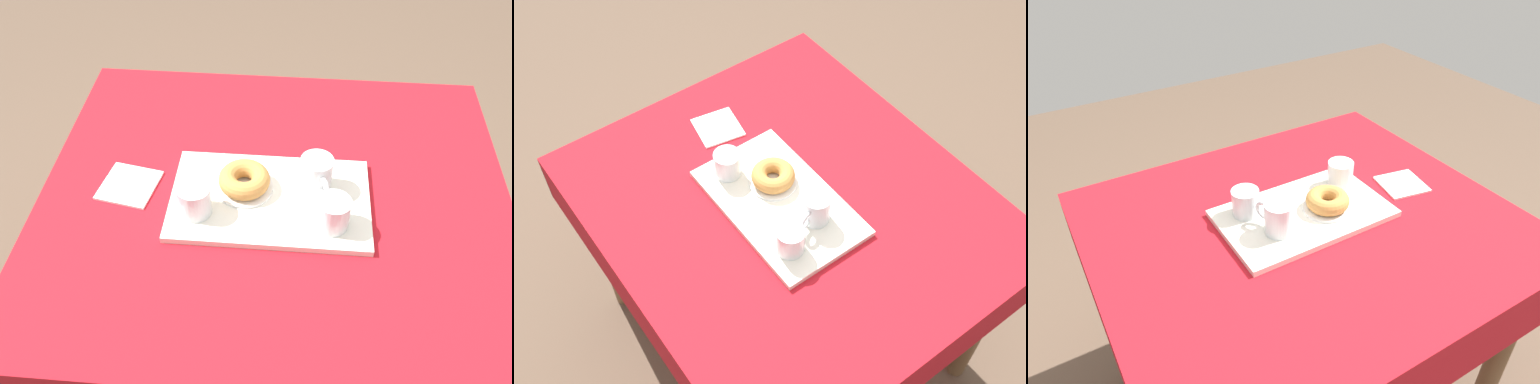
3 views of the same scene
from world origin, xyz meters
TOP-DOWN VIEW (x-y plane):
  - dining_table at (0.00, 0.00)m, footprint 1.12×0.98m
  - serving_tray at (-0.01, -0.03)m, footprint 0.46×0.28m
  - tea_mug_left at (0.09, 0.02)m, footprint 0.08×0.11m
  - water_glass_near at (-0.18, -0.08)m, footprint 0.08×0.08m
  - water_glass_far at (0.13, -0.10)m, footprint 0.08×0.08m
  - donut_plate_left at (-0.07, 0.00)m, footprint 0.14×0.14m
  - sugar_donut_left at (-0.07, 0.00)m, footprint 0.12×0.12m
  - paper_napkin at (-0.35, 0.00)m, footprint 0.15×0.15m

SIDE VIEW (x-z plane):
  - dining_table at x=0.00m, z-range 0.28..1.04m
  - paper_napkin at x=-0.35m, z-range 0.77..0.77m
  - serving_tray at x=-0.01m, z-range 0.77..0.78m
  - donut_plate_left at x=-0.07m, z-range 0.78..0.79m
  - sugar_donut_left at x=-0.07m, z-range 0.79..0.83m
  - water_glass_near at x=-0.18m, z-range 0.78..0.85m
  - water_glass_far at x=0.13m, z-range 0.78..0.86m
  - tea_mug_left at x=0.09m, z-range 0.78..0.87m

